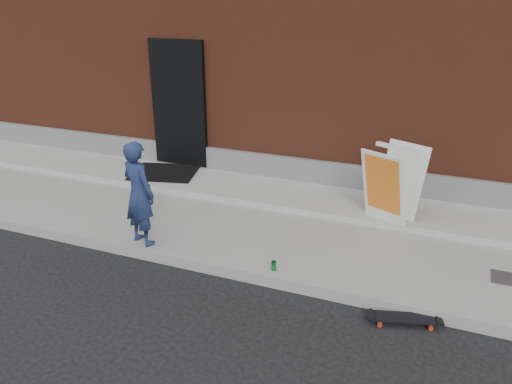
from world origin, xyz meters
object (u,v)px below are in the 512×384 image
at_px(child, 139,194).
at_px(soda_can, 274,266).
at_px(skateboard, 404,318).
at_px(pizza_sign, 392,183).

distance_m(child, soda_can, 2.00).
relative_size(child, soda_can, 12.02).
distance_m(child, skateboard, 3.57).
xyz_separation_m(child, soda_can, (1.89, -0.04, -0.65)).
xyz_separation_m(child, pizza_sign, (2.99, 1.78, -0.07)).
bearing_deg(skateboard, pizza_sign, 102.81).
bearing_deg(pizza_sign, skateboard, -77.19).
bearing_deg(skateboard, soda_can, 169.80).
height_order(pizza_sign, soda_can, pizza_sign).
height_order(child, pizza_sign, child).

